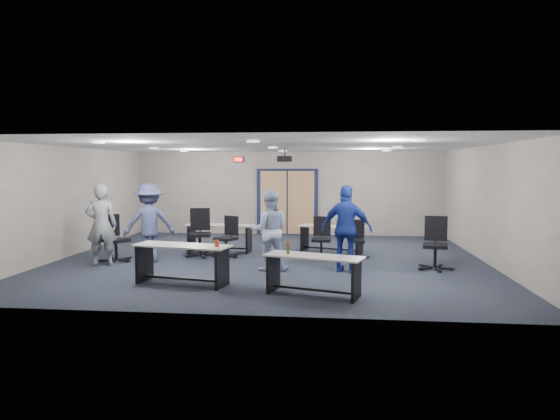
# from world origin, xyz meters

# --- Properties ---
(floor) EXTENTS (10.00, 10.00, 0.00)m
(floor) POSITION_xyz_m (0.00, 0.00, 0.00)
(floor) COLOR black
(floor) RESTS_ON ground
(back_wall) EXTENTS (10.00, 0.04, 2.70)m
(back_wall) POSITION_xyz_m (0.00, 4.50, 1.35)
(back_wall) COLOR gray
(back_wall) RESTS_ON floor
(front_wall) EXTENTS (10.00, 0.04, 2.70)m
(front_wall) POSITION_xyz_m (0.00, -4.50, 1.35)
(front_wall) COLOR gray
(front_wall) RESTS_ON floor
(left_wall) EXTENTS (0.04, 9.00, 2.70)m
(left_wall) POSITION_xyz_m (-5.00, 0.00, 1.35)
(left_wall) COLOR gray
(left_wall) RESTS_ON floor
(right_wall) EXTENTS (0.04, 9.00, 2.70)m
(right_wall) POSITION_xyz_m (5.00, 0.00, 1.35)
(right_wall) COLOR gray
(right_wall) RESTS_ON floor
(ceiling) EXTENTS (10.00, 9.00, 0.04)m
(ceiling) POSITION_xyz_m (0.00, 0.00, 2.70)
(ceiling) COLOR white
(ceiling) RESTS_ON back_wall
(double_door) EXTENTS (2.00, 0.07, 2.20)m
(double_door) POSITION_xyz_m (0.00, 4.46, 1.05)
(double_door) COLOR #111733
(double_door) RESTS_ON back_wall
(exit_sign) EXTENTS (0.32, 0.07, 0.18)m
(exit_sign) POSITION_xyz_m (-1.60, 4.44, 2.45)
(exit_sign) COLOR black
(exit_sign) RESTS_ON back_wall
(ceiling_projector) EXTENTS (0.35, 0.32, 0.37)m
(ceiling_projector) POSITION_xyz_m (0.30, 0.50, 2.40)
(ceiling_projector) COLOR black
(ceiling_projector) RESTS_ON ceiling
(ceiling_can_lights) EXTENTS (6.24, 5.74, 0.02)m
(ceiling_can_lights) POSITION_xyz_m (0.00, 0.25, 2.67)
(ceiling_can_lights) COLOR silver
(ceiling_can_lights) RESTS_ON ceiling
(table_front_left) EXTENTS (1.93, 0.97, 0.87)m
(table_front_left) POSITION_xyz_m (-1.33, -2.65, 0.51)
(table_front_left) COLOR #A5A39C
(table_front_left) RESTS_ON floor
(table_front_right) EXTENTS (1.79, 1.04, 0.94)m
(table_front_right) POSITION_xyz_m (1.15, -3.20, 0.48)
(table_front_right) COLOR #A5A39C
(table_front_right) RESTS_ON floor
(table_back_left) EXTENTS (1.79, 0.71, 0.71)m
(table_back_left) POSITION_xyz_m (-1.45, 0.99, 0.48)
(table_back_left) COLOR #A5A39C
(table_back_left) RESTS_ON floor
(table_back_right) EXTENTS (1.78, 1.08, 0.69)m
(table_back_right) POSITION_xyz_m (1.45, 1.17, 0.47)
(table_back_right) COLOR #A5A39C
(table_back_right) RESTS_ON floor
(chair_back_a) EXTENTS (0.88, 0.88, 1.18)m
(chair_back_a) POSITION_xyz_m (-1.79, 0.26, 0.59)
(chair_back_a) COLOR black
(chair_back_a) RESTS_ON floor
(chair_back_b) EXTENTS (0.86, 0.86, 1.00)m
(chair_back_b) POSITION_xyz_m (-1.11, 0.18, 0.50)
(chair_back_b) COLOR black
(chair_back_b) RESTS_ON floor
(chair_back_c) EXTENTS (0.67, 0.67, 1.01)m
(chair_back_c) POSITION_xyz_m (1.21, 0.22, 0.50)
(chair_back_c) COLOR black
(chair_back_c) RESTS_ON floor
(chair_back_d) EXTENTS (0.60, 0.60, 0.92)m
(chair_back_d) POSITION_xyz_m (2.05, 0.41, 0.46)
(chair_back_d) COLOR black
(chair_back_d) RESTS_ON floor
(chair_loose_left) EXTENTS (0.96, 0.96, 1.09)m
(chair_loose_left) POSITION_xyz_m (-3.54, -0.64, 0.55)
(chair_loose_left) COLOR black
(chair_loose_left) RESTS_ON floor
(chair_loose_right) EXTENTS (0.85, 0.85, 1.14)m
(chair_loose_right) POSITION_xyz_m (3.67, -0.81, 0.57)
(chair_loose_right) COLOR black
(chair_loose_right) RESTS_ON floor
(person_gray) EXTENTS (0.77, 0.62, 1.83)m
(person_gray) POSITION_xyz_m (-3.67, -1.09, 0.92)
(person_gray) COLOR gray
(person_gray) RESTS_ON floor
(person_lightblue) EXTENTS (0.92, 0.77, 1.72)m
(person_lightblue) POSITION_xyz_m (0.13, -1.20, 0.86)
(person_lightblue) COLOR #A8B7DE
(person_lightblue) RESTS_ON floor
(person_navy) EXTENTS (1.15, 0.70, 1.83)m
(person_navy) POSITION_xyz_m (1.77, -1.23, 0.92)
(person_navy) COLOR navy
(person_navy) RESTS_ON floor
(person_back) EXTENTS (1.34, 1.05, 1.83)m
(person_back) POSITION_xyz_m (-2.76, -0.56, 0.92)
(person_back) COLOR #3C446C
(person_back) RESTS_ON floor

